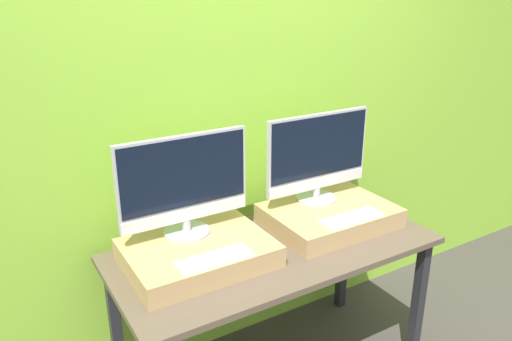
# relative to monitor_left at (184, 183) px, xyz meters

# --- Properties ---
(wall_back) EXTENTS (8.00, 0.04, 2.60)m
(wall_back) POSITION_rel_monitor_left_xyz_m (0.37, 0.26, 0.20)
(wall_back) COLOR #8CC638
(wall_back) RESTS_ON ground_plane
(workbench) EXTENTS (1.52, 0.71, 0.76)m
(workbench) POSITION_rel_monitor_left_xyz_m (0.37, -0.16, -0.42)
(workbench) COLOR brown
(workbench) RESTS_ON ground_plane
(wooden_riser_left) EXTENTS (0.62, 0.46, 0.10)m
(wooden_riser_left) POSITION_rel_monitor_left_xyz_m (0.00, -0.11, -0.29)
(wooden_riser_left) COLOR tan
(wooden_riser_left) RESTS_ON workbench
(monitor_left) EXTENTS (0.60, 0.21, 0.46)m
(monitor_left) POSITION_rel_monitor_left_xyz_m (0.00, 0.00, 0.00)
(monitor_left) COLOR #B2B2B7
(monitor_left) RESTS_ON wooden_riser_left
(keyboard_left) EXTENTS (0.32, 0.11, 0.01)m
(keyboard_left) POSITION_rel_monitor_left_xyz_m (0.00, -0.28, -0.23)
(keyboard_left) COLOR silver
(keyboard_left) RESTS_ON wooden_riser_left
(wooden_riser_right) EXTENTS (0.62, 0.46, 0.10)m
(wooden_riser_right) POSITION_rel_monitor_left_xyz_m (0.73, -0.11, -0.29)
(wooden_riser_right) COLOR tan
(wooden_riser_right) RESTS_ON workbench
(monitor_right) EXTENTS (0.60, 0.21, 0.46)m
(monitor_right) POSITION_rel_monitor_left_xyz_m (0.73, 0.00, 0.00)
(monitor_right) COLOR #B2B2B7
(monitor_right) RESTS_ON wooden_riser_right
(keyboard_right) EXTENTS (0.32, 0.11, 0.01)m
(keyboard_right) POSITION_rel_monitor_left_xyz_m (0.73, -0.28, -0.23)
(keyboard_right) COLOR silver
(keyboard_right) RESTS_ON wooden_riser_right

